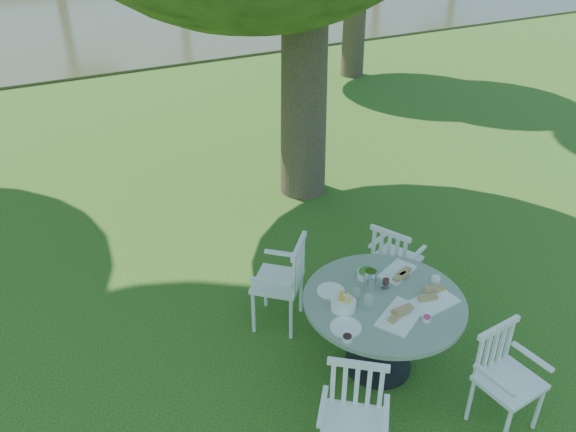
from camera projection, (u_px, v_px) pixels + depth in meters
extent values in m
plane|color=#1A3E0D|center=(298.00, 298.00, 5.60)|extent=(140.00, 140.00, 0.00)
cylinder|color=black|center=(377.00, 364.00, 4.79)|extent=(0.56, 0.56, 0.04)
cylinder|color=black|center=(381.00, 333.00, 4.62)|extent=(0.12, 0.12, 0.64)
cylinder|color=gray|center=(384.00, 301.00, 4.46)|extent=(1.29, 1.29, 0.04)
cylinder|color=white|center=(418.00, 276.00, 5.58)|extent=(0.03, 0.03, 0.40)
cylinder|color=white|center=(386.00, 264.00, 5.78)|extent=(0.03, 0.03, 0.40)
cylinder|color=white|center=(402.00, 292.00, 5.36)|extent=(0.03, 0.03, 0.40)
cylinder|color=white|center=(370.00, 278.00, 5.55)|extent=(0.03, 0.03, 0.40)
cube|color=white|center=(396.00, 259.00, 5.46)|extent=(0.51, 0.53, 0.04)
cube|color=white|center=(389.00, 251.00, 5.24)|extent=(0.19, 0.40, 0.41)
cylinder|color=white|center=(266.00, 287.00, 5.40)|extent=(0.04, 0.04, 0.44)
cylinder|color=white|center=(253.00, 312.00, 5.08)|extent=(0.04, 0.04, 0.44)
cylinder|color=white|center=(301.00, 293.00, 5.33)|extent=(0.04, 0.04, 0.44)
cylinder|color=white|center=(291.00, 319.00, 5.00)|extent=(0.04, 0.04, 0.44)
cube|color=white|center=(278.00, 281.00, 5.08)|extent=(0.61, 0.61, 0.04)
cube|color=white|center=(299.00, 266.00, 4.94)|extent=(0.34, 0.35, 0.45)
cylinder|color=white|center=(328.00, 425.00, 4.02)|extent=(0.03, 0.03, 0.41)
cube|color=white|center=(353.00, 426.00, 3.74)|extent=(0.56, 0.56, 0.04)
cube|color=white|center=(357.00, 385.00, 3.80)|extent=(0.34, 0.29, 0.42)
cylinder|color=white|center=(506.00, 430.00, 3.97)|extent=(0.03, 0.03, 0.41)
cylinder|color=white|center=(538.00, 408.00, 4.14)|extent=(0.03, 0.03, 0.41)
cylinder|color=white|center=(470.00, 400.00, 4.21)|extent=(0.03, 0.03, 0.41)
cylinder|color=white|center=(502.00, 380.00, 4.38)|extent=(0.03, 0.03, 0.41)
cube|color=white|center=(510.00, 382.00, 4.07)|extent=(0.44, 0.41, 0.04)
cube|color=white|center=(494.00, 348.00, 4.11)|extent=(0.42, 0.06, 0.42)
cube|color=white|center=(401.00, 316.00, 4.25)|extent=(0.48, 0.40, 0.02)
cube|color=white|center=(433.00, 302.00, 4.40)|extent=(0.41, 0.26, 0.02)
cube|color=white|center=(397.00, 272.00, 4.75)|extent=(0.39, 0.30, 0.01)
cylinder|color=white|center=(346.00, 327.00, 4.15)|extent=(0.24, 0.24, 0.01)
cylinder|color=white|center=(331.00, 291.00, 4.53)|extent=(0.23, 0.23, 0.01)
cylinder|color=white|center=(343.00, 305.00, 4.32)|extent=(0.20, 0.20, 0.08)
cylinder|color=white|center=(367.00, 275.00, 4.69)|extent=(0.16, 0.16, 0.05)
cylinder|color=silver|center=(370.00, 281.00, 4.49)|extent=(0.10, 0.10, 0.19)
cylinder|color=white|center=(386.00, 279.00, 4.53)|extent=(0.07, 0.07, 0.18)
cylinder|color=white|center=(356.00, 294.00, 4.41)|extent=(0.06, 0.06, 0.10)
cylinder|color=white|center=(368.00, 302.00, 4.31)|extent=(0.07, 0.07, 0.12)
cylinder|color=white|center=(427.00, 319.00, 4.21)|extent=(0.06, 0.06, 0.03)
cylinder|color=white|center=(441.00, 291.00, 4.51)|extent=(0.07, 0.07, 0.03)
cylinder|color=white|center=(436.00, 279.00, 4.64)|extent=(0.08, 0.08, 0.03)
cylinder|color=white|center=(347.00, 339.00, 4.02)|extent=(0.07, 0.07, 0.03)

